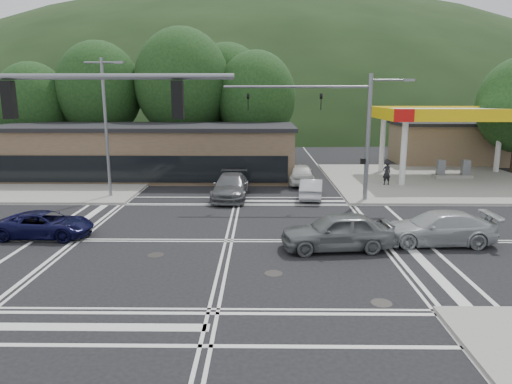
{
  "coord_description": "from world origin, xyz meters",
  "views": [
    {
      "loc": [
        1.51,
        -20.48,
        6.74
      ],
      "look_at": [
        1.23,
        4.43,
        1.4
      ],
      "focal_mm": 32.0,
      "sensor_mm": 36.0,
      "label": 1
    }
  ],
  "objects_px": {
    "car_queue_a": "(311,189)",
    "car_northbound": "(231,186)",
    "car_blue_west": "(45,224)",
    "car_grey_center": "(337,231)",
    "car_queue_b": "(300,174)",
    "car_silver_east": "(437,228)",
    "pedestrian": "(387,173)"
  },
  "relations": [
    {
      "from": "car_grey_center",
      "to": "car_queue_b",
      "type": "distance_m",
      "value": 15.15
    },
    {
      "from": "car_queue_a",
      "to": "car_silver_east",
      "type": "bearing_deg",
      "value": 125.51
    },
    {
      "from": "car_blue_west",
      "to": "car_grey_center",
      "type": "bearing_deg",
      "value": -94.98
    },
    {
      "from": "car_blue_west",
      "to": "car_queue_b",
      "type": "distance_m",
      "value": 19.0
    },
    {
      "from": "car_silver_east",
      "to": "car_northbound",
      "type": "bearing_deg",
      "value": -133.09
    },
    {
      "from": "car_northbound",
      "to": "car_silver_east",
      "type": "bearing_deg",
      "value": -40.59
    },
    {
      "from": "car_blue_west",
      "to": "pedestrian",
      "type": "bearing_deg",
      "value": -55.76
    },
    {
      "from": "car_grey_center",
      "to": "car_silver_east",
      "type": "xyz_separation_m",
      "value": [
        4.74,
        0.85,
        -0.09
      ]
    },
    {
      "from": "car_grey_center",
      "to": "car_northbound",
      "type": "relative_size",
      "value": 0.9
    },
    {
      "from": "car_blue_west",
      "to": "car_northbound",
      "type": "bearing_deg",
      "value": -42.68
    },
    {
      "from": "car_blue_west",
      "to": "car_grey_center",
      "type": "height_order",
      "value": "car_grey_center"
    },
    {
      "from": "car_silver_east",
      "to": "car_northbound",
      "type": "xyz_separation_m",
      "value": [
        -10.11,
        9.3,
        0.04
      ]
    },
    {
      "from": "car_queue_b",
      "to": "car_silver_east",
      "type": "bearing_deg",
      "value": 108.6
    },
    {
      "from": "car_queue_b",
      "to": "car_northbound",
      "type": "relative_size",
      "value": 0.86
    },
    {
      "from": "pedestrian",
      "to": "car_queue_b",
      "type": "bearing_deg",
      "value": -24.45
    },
    {
      "from": "car_queue_b",
      "to": "pedestrian",
      "type": "height_order",
      "value": "pedestrian"
    },
    {
      "from": "car_queue_a",
      "to": "car_blue_west",
      "type": "bearing_deg",
      "value": 40.16
    },
    {
      "from": "car_blue_west",
      "to": "car_silver_east",
      "type": "relative_size",
      "value": 0.87
    },
    {
      "from": "car_blue_west",
      "to": "car_queue_b",
      "type": "bearing_deg",
      "value": -42.84
    },
    {
      "from": "car_grey_center",
      "to": "car_silver_east",
      "type": "height_order",
      "value": "car_grey_center"
    },
    {
      "from": "car_grey_center",
      "to": "pedestrian",
      "type": "distance_m",
      "value": 15.36
    },
    {
      "from": "car_grey_center",
      "to": "car_northbound",
      "type": "height_order",
      "value": "car_grey_center"
    },
    {
      "from": "car_queue_b",
      "to": "car_grey_center",
      "type": "bearing_deg",
      "value": 90.32
    },
    {
      "from": "car_grey_center",
      "to": "car_silver_east",
      "type": "relative_size",
      "value": 0.95
    },
    {
      "from": "car_blue_west",
      "to": "car_queue_a",
      "type": "xyz_separation_m",
      "value": [
        13.71,
        8.5,
        0.04
      ]
    },
    {
      "from": "car_blue_west",
      "to": "car_queue_a",
      "type": "bearing_deg",
      "value": -56.33
    },
    {
      "from": "car_grey_center",
      "to": "pedestrian",
      "type": "bearing_deg",
      "value": 151.32
    },
    {
      "from": "car_queue_a",
      "to": "car_northbound",
      "type": "xyz_separation_m",
      "value": [
        -5.34,
        0.0,
        0.13
      ]
    },
    {
      "from": "car_queue_b",
      "to": "pedestrian",
      "type": "relative_size",
      "value": 2.66
    },
    {
      "from": "car_grey_center",
      "to": "car_silver_east",
      "type": "bearing_deg",
      "value": 94.38
    },
    {
      "from": "car_grey_center",
      "to": "car_silver_east",
      "type": "distance_m",
      "value": 4.82
    },
    {
      "from": "car_queue_a",
      "to": "car_queue_b",
      "type": "bearing_deg",
      "value": -77.74
    }
  ]
}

